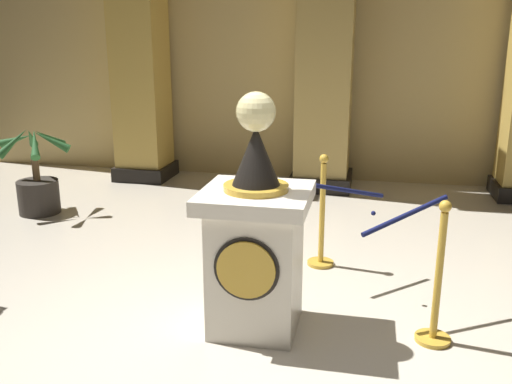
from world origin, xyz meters
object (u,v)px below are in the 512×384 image
potted_palm_left (37,184)px  pedestal_clock (256,241)px  stanchion_near (437,294)px  stanchion_far (322,227)px

potted_palm_left → pedestal_clock: bearing=-34.1°
pedestal_clock → stanchion_near: bearing=2.4°
stanchion_far → potted_palm_left: potted_palm_left is taller
stanchion_near → potted_palm_left: 4.70m
pedestal_clock → stanchion_near: (1.22, 0.05, -0.30)m
stanchion_far → potted_palm_left: 3.49m
pedestal_clock → stanchion_near: pedestal_clock is taller
stanchion_far → potted_palm_left: size_ratio=0.97×
pedestal_clock → stanchion_far: pedestal_clock is taller
stanchion_near → potted_palm_left: potted_palm_left is taller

